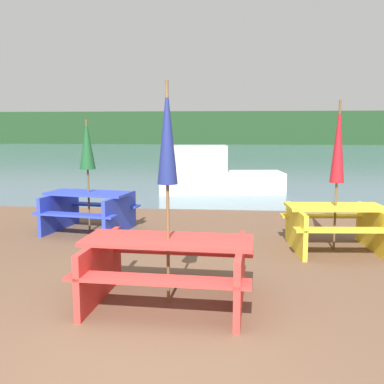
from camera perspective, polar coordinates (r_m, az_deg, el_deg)
ground_plane at (r=4.00m, az=-6.48°, el=-21.25°), size 60.00×60.00×0.00m
water at (r=35.76m, az=4.28°, el=4.94°), size 60.00×50.00×0.00m
far_treeline at (r=55.71m, az=4.75°, el=8.12°), size 80.00×1.60×4.00m
picnic_table_red at (r=5.09m, az=-3.04°, el=-9.01°), size 1.95×1.47×0.75m
picnic_table_yellow at (r=7.61m, az=17.67°, el=-3.80°), size 1.63×1.49×0.73m
picnic_table_blue at (r=8.77m, az=-12.94°, el=-2.01°), size 1.77×1.62×0.76m
umbrella_navy at (r=4.87m, az=-3.16°, el=7.05°), size 0.22×0.22×2.46m
umbrella_crimson at (r=7.46m, az=18.09°, el=5.90°), size 0.22×0.22×2.40m
umbrella_darkgreen at (r=8.64m, az=-13.19°, el=5.77°), size 0.30×0.30×2.12m
boat at (r=13.70m, az=2.93°, el=2.08°), size 3.87×1.74×1.45m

